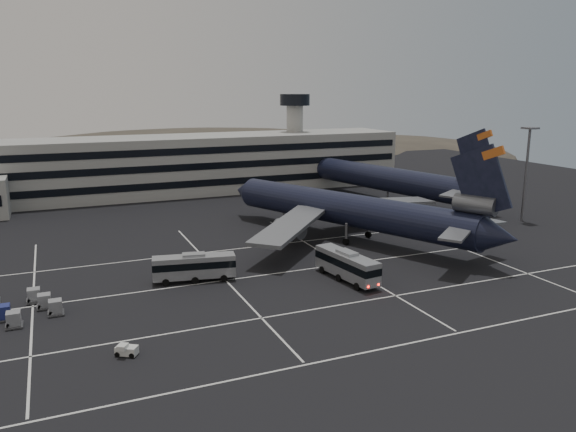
% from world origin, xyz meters
% --- Properties ---
extents(ground, '(260.00, 260.00, 0.00)m').
position_xyz_m(ground, '(0.00, 0.00, 0.00)').
color(ground, black).
rests_on(ground, ground).
extents(lane_markings, '(90.00, 55.62, 0.01)m').
position_xyz_m(lane_markings, '(0.95, 0.72, 0.01)').
color(lane_markings, silver).
rests_on(lane_markings, ground).
extents(terminal, '(125.00, 26.00, 24.00)m').
position_xyz_m(terminal, '(-2.95, 71.14, 6.93)').
color(terminal, gray).
rests_on(terminal, ground).
extents(hills, '(352.00, 180.00, 44.00)m').
position_xyz_m(hills, '(17.99, 170.00, -12.07)').
color(hills, '#38332B').
rests_on(hills, ground).
extents(lightpole_right, '(2.40, 2.40, 18.28)m').
position_xyz_m(lightpole_right, '(58.00, 15.00, 11.82)').
color(lightpole_right, slate).
rests_on(lightpole_right, ground).
extents(trijet_main, '(43.58, 54.70, 18.08)m').
position_xyz_m(trijet_main, '(19.97, 15.86, 5.25)').
color(trijet_main, black).
rests_on(trijet_main, ground).
extents(trijet_far, '(21.70, 57.21, 18.08)m').
position_xyz_m(trijet_far, '(44.37, 40.69, 5.43)').
color(trijet_far, black).
rests_on(trijet_far, ground).
extents(bus_near, '(4.17, 11.78, 4.07)m').
position_xyz_m(bus_near, '(9.24, -2.25, 2.23)').
color(bus_near, gray).
rests_on(bus_near, ground).
extents(bus_far, '(11.30, 4.51, 3.89)m').
position_xyz_m(bus_far, '(-9.94, 5.41, 2.13)').
color(bus_far, gray).
rests_on(bus_far, ground).
extents(tug_b, '(2.36, 2.13, 1.31)m').
position_xyz_m(tug_b, '(-21.22, -13.39, 0.58)').
color(tug_b, silver).
rests_on(tug_b, ground).
extents(uld_cluster, '(9.10, 9.70, 1.74)m').
position_xyz_m(uld_cluster, '(-30.77, 1.91, 0.85)').
color(uld_cluster, '#2D2D30').
rests_on(uld_cluster, ground).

